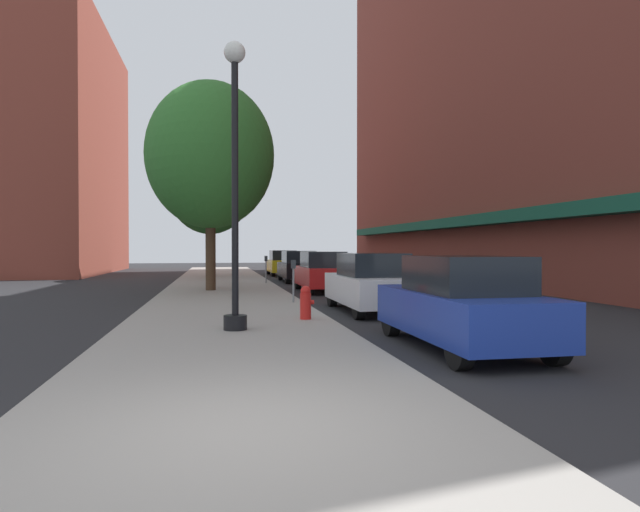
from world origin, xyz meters
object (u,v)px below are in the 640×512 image
object	(u,v)px
car_blue	(462,304)
car_yellow	(283,263)
car_black	(298,267)
fire_hydrant	(306,302)
parking_meter_far	(293,276)
parking_meter_near	(266,266)
lamppost	(235,180)
tree_near	(210,185)
tree_mid	(210,155)
car_white	(371,283)
car_red	(322,272)

from	to	relation	value
car_blue	car_yellow	distance (m)	26.84
car_blue	car_black	bearing A→B (deg)	90.81
fire_hydrant	parking_meter_far	distance (m)	4.08
parking_meter_near	lamppost	bearing A→B (deg)	-97.49
tree_near	tree_mid	distance (m)	10.90
lamppost	tree_mid	bearing A→B (deg)	93.17
car_white	tree_mid	bearing A→B (deg)	120.64
tree_mid	car_blue	size ratio (longest dim) A/B	1.94
lamppost	car_black	distance (m)	18.09
car_black	car_white	bearing A→B (deg)	-88.39
tree_near	car_blue	distance (m)	25.04
tree_near	car_yellow	xyz separation A→B (m)	(4.67, 2.71, -4.78)
tree_near	car_black	xyz separation A→B (m)	(4.67, -4.36, -4.78)
car_black	car_blue	bearing A→B (deg)	-88.39
lamppost	car_blue	distance (m)	5.12
car_red	tree_mid	bearing A→B (deg)	175.98
tree_mid	car_red	xyz separation A→B (m)	(4.53, -0.21, -4.70)
parking_meter_near	car_red	xyz separation A→B (m)	(1.95, -4.20, -0.14)
car_blue	car_black	world-z (taller)	same
car_black	car_red	bearing A→B (deg)	-88.39
tree_near	car_black	size ratio (longest dim) A/B	1.96
tree_mid	lamppost	bearing A→B (deg)	-86.83
parking_meter_far	car_red	bearing A→B (deg)	69.88
parking_meter_far	car_blue	size ratio (longest dim) A/B	0.30
car_white	car_red	bearing A→B (deg)	89.33
car_blue	car_white	bearing A→B (deg)	90.81
tree_near	car_yellow	world-z (taller)	tree_near
fire_hydrant	parking_meter_far	world-z (taller)	parking_meter_far
parking_meter_near	car_black	xyz separation A→B (m)	(1.95, 2.54, -0.14)
tree_mid	car_white	xyz separation A→B (m)	(4.53, -7.44, -4.70)
lamppost	car_yellow	world-z (taller)	lamppost
parking_meter_near	car_yellow	bearing A→B (deg)	78.53
car_yellow	lamppost	bearing A→B (deg)	-101.30
tree_near	car_red	distance (m)	12.96
tree_near	car_blue	xyz separation A→B (m)	(4.67, -24.13, -4.78)
tree_near	tree_mid	world-z (taller)	tree_near
tree_near	car_white	distance (m)	19.51
lamppost	tree_mid	distance (m)	11.22
parking_meter_near	car_blue	world-z (taller)	car_blue
car_blue	fire_hydrant	bearing A→B (deg)	122.17
parking_meter_near	car_yellow	distance (m)	9.81
lamppost	fire_hydrant	xyz separation A→B (m)	(1.69, 1.38, -2.68)
fire_hydrant	tree_mid	bearing A→B (deg)	103.50
car_white	car_black	distance (m)	13.97
parking_meter_far	parking_meter_near	bearing A→B (deg)	90.00
tree_mid	car_yellow	world-z (taller)	tree_mid
lamppost	car_yellow	distance (m)	25.00
fire_hydrant	parking_meter_near	bearing A→B (deg)	88.84
lamppost	tree_near	size ratio (longest dim) A/B	0.70
parking_meter_near	car_white	world-z (taller)	car_white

